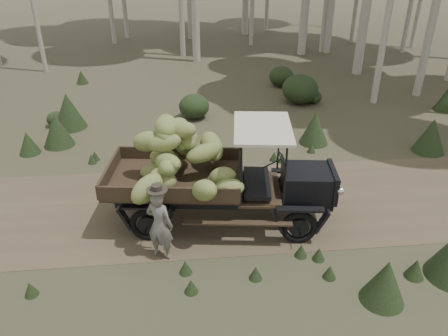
{
  "coord_description": "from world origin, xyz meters",
  "views": [
    {
      "loc": [
        1.05,
        -9.15,
        6.03
      ],
      "look_at": [
        1.9,
        -0.58,
        1.38
      ],
      "focal_mm": 35.0,
      "sensor_mm": 36.0,
      "label": 1
    }
  ],
  "objects": [
    {
      "name": "banana_truck",
      "position": [
        1.44,
        -0.57,
        1.48
      ],
      "size": [
        5.41,
        2.76,
        2.67
      ],
      "rotation": [
        0.0,
        0.0,
        -0.13
      ],
      "color": "black",
      "rests_on": "ground"
    },
    {
      "name": "farmer",
      "position": [
        0.47,
        -1.8,
        0.82
      ],
      "size": [
        0.7,
        0.61,
        1.74
      ],
      "rotation": [
        0.0,
        0.0,
        2.65
      ],
      "color": "#615E58",
      "rests_on": "ground"
    },
    {
      "name": "undergrowth",
      "position": [
        1.29,
        0.3,
        0.53
      ],
      "size": [
        24.31,
        22.97,
        1.35
      ],
      "color": "#233319",
      "rests_on": "ground"
    },
    {
      "name": "dirt_track",
      "position": [
        0.0,
        0.0,
        0.0
      ],
      "size": [
        70.0,
        4.0,
        0.01
      ],
      "primitive_type": "cube",
      "color": "brown",
      "rests_on": "ground"
    },
    {
      "name": "ground",
      "position": [
        0.0,
        0.0,
        0.0
      ],
      "size": [
        120.0,
        120.0,
        0.0
      ],
      "primitive_type": "plane",
      "color": "#473D2B",
      "rests_on": "ground"
    }
  ]
}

